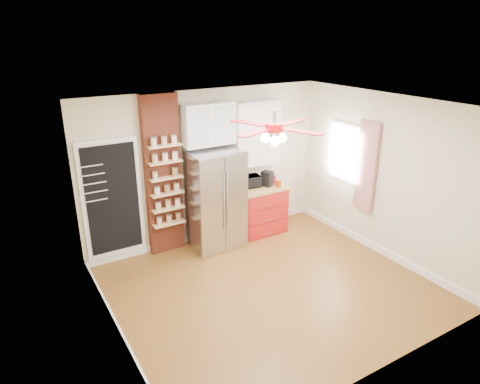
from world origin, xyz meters
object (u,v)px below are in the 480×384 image
fridge (215,199)px  red_cabinet (260,209)px  ceiling_fan (274,128)px  coffee_maker (267,179)px  toaster_oven (249,181)px  pantry_jar_oats (155,176)px  canister_left (278,184)px

fridge → red_cabinet: bearing=3.0°
ceiling_fan → coffee_maker: ceiling_fan is taller
toaster_oven → pantry_jar_oats: pantry_jar_oats is taller
canister_left → pantry_jar_oats: bearing=173.5°
coffee_maker → canister_left: coffee_maker is taller
fridge → canister_left: size_ratio=12.83×
toaster_oven → red_cabinet: bearing=-22.2°
ceiling_fan → canister_left: 2.42m
canister_left → pantry_jar_oats: size_ratio=1.12×
canister_left → toaster_oven: bearing=148.4°
red_cabinet → fridge: bearing=-177.0°
ceiling_fan → pantry_jar_oats: bearing=120.6°
ceiling_fan → toaster_oven: (0.75, 1.79, -1.42)m
fridge → red_cabinet: fridge is taller
pantry_jar_oats → toaster_oven: bearing=0.8°
ceiling_fan → coffee_maker: (1.07, 1.67, -1.39)m
canister_left → pantry_jar_oats: (-2.25, 0.26, 0.47)m
ceiling_fan → pantry_jar_oats: 2.28m
fridge → toaster_oven: (0.80, 0.16, 0.13)m
fridge → ceiling_fan: 2.25m
red_cabinet → pantry_jar_oats: pantry_jar_oats is taller
canister_left → fridge: bearing=174.4°
toaster_oven → ceiling_fan: bearing=-102.8°
coffee_maker → pantry_jar_oats: pantry_jar_oats is taller
fridge → canister_left: fridge is taller
toaster_oven → pantry_jar_oats: (-1.79, -0.02, 0.43)m
toaster_oven → coffee_maker: bearing=-10.0°
toaster_oven → pantry_jar_oats: bearing=-169.3°
fridge → coffee_maker: fridge is taller
red_cabinet → ceiling_fan: ceiling_fan is taller
toaster_oven → fridge: bearing=-158.8°
red_cabinet → ceiling_fan: bearing=-118.7°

